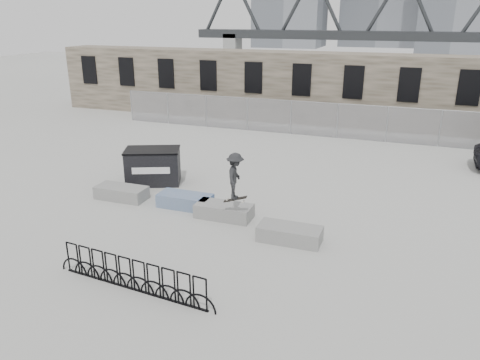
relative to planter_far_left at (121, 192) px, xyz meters
The scene contains 11 objects.
ground 3.59m from the planter_far_left, ahead, with size 120.00×120.00×0.00m, color #AFAFAA.
stone_wall 16.70m from the planter_far_left, 77.55° to the left, with size 36.00×2.58×4.50m.
chainlink_fence 12.98m from the planter_far_left, 73.99° to the left, with size 22.06×0.06×2.02m.
planter_far_left is the anchor object (origin of this frame).
planter_center_left 2.70m from the planter_far_left, ahead, with size 2.00×0.90×0.50m.
planter_center_right 4.44m from the planter_far_left, ahead, with size 2.00×0.90×0.50m.
planter_offset 7.17m from the planter_far_left, 10.18° to the right, with size 2.00×0.90×0.50m.
dumpster 2.10m from the planter_far_left, 82.67° to the left, with size 2.62×2.15×1.49m.
bike_rack 6.67m from the planter_far_left, 53.97° to the right, with size 4.92×0.53×0.90m.
truss_bridge 56.74m from the planter_far_left, 76.12° to the left, with size 70.00×3.00×9.80m.
skateboarder 5.33m from the planter_far_left, ahead, with size 0.80×1.10×1.72m.
Camera 1 is at (6.60, -14.30, 6.81)m, focal length 35.00 mm.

